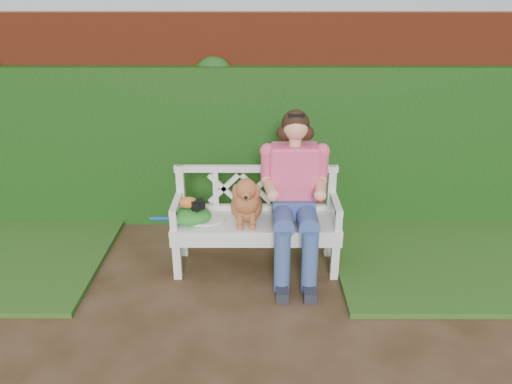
{
  "coord_description": "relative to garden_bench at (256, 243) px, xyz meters",
  "views": [
    {
      "loc": [
        0.37,
        -3.36,
        2.43
      ],
      "look_at": [
        0.36,
        0.71,
        0.75
      ],
      "focal_mm": 35.0,
      "sensor_mm": 36.0,
      "label": 1
    }
  ],
  "objects": [
    {
      "name": "camera_item",
      "position": [
        -0.52,
        -0.04,
        0.41
      ],
      "size": [
        0.15,
        0.13,
        0.08
      ],
      "primitive_type": "cube",
      "rotation": [
        0.0,
        0.0,
        0.42
      ],
      "color": "black",
      "rests_on": "green_bag"
    },
    {
      "name": "brick_wall",
      "position": [
        -0.36,
        1.19,
        0.86
      ],
      "size": [
        10.0,
        0.3,
        2.2
      ],
      "primitive_type": "cube",
      "color": "maroon",
      "rests_on": "ground"
    },
    {
      "name": "ivy_hedge",
      "position": [
        -0.36,
        0.97,
        0.61
      ],
      "size": [
        10.0,
        0.18,
        1.7
      ],
      "primitive_type": "cube",
      "color": "#265118",
      "rests_on": "ground"
    },
    {
      "name": "grass_right",
      "position": [
        2.04,
        0.19,
        -0.21
      ],
      "size": [
        2.6,
        2.0,
        0.05
      ],
      "primitive_type": "cube",
      "color": "#16390D",
      "rests_on": "ground"
    },
    {
      "name": "seated_woman",
      "position": [
        0.34,
        -0.02,
        0.5
      ],
      "size": [
        0.75,
        0.92,
        1.49
      ],
      "primitive_type": null,
      "rotation": [
        0.0,
        0.0,
        0.15
      ],
      "color": "red",
      "rests_on": "ground"
    },
    {
      "name": "tennis_racket",
      "position": [
        -0.49,
        -0.02,
        0.26
      ],
      "size": [
        0.77,
        0.56,
        0.03
      ],
      "primitive_type": null,
      "rotation": [
        0.0,
        0.0,
        0.41
      ],
      "color": "silver",
      "rests_on": "garden_bench"
    },
    {
      "name": "garden_bench",
      "position": [
        0.0,
        0.0,
        0.0
      ],
      "size": [
        1.63,
        0.75,
        0.48
      ],
      "primitive_type": null,
      "rotation": [
        0.0,
        0.0,
        0.1
      ],
      "color": "white",
      "rests_on": "ground"
    },
    {
      "name": "dog",
      "position": [
        -0.08,
        -0.05,
        0.47
      ],
      "size": [
        0.31,
        0.42,
        0.46
      ],
      "primitive_type": null,
      "rotation": [
        0.0,
        0.0,
        0.0
      ],
      "color": "brown",
      "rests_on": "garden_bench"
    },
    {
      "name": "ground",
      "position": [
        -0.36,
        -0.71,
        -0.24
      ],
      "size": [
        60.0,
        60.0,
        0.0
      ],
      "primitive_type": "plane",
      "color": "#33200F"
    },
    {
      "name": "baseball_glove",
      "position": [
        -0.6,
        -0.03,
        0.42
      ],
      "size": [
        0.18,
        0.14,
        0.1
      ],
      "primitive_type": "ellipsoid",
      "rotation": [
        0.0,
        0.0,
        0.16
      ],
      "color": "orange",
      "rests_on": "green_bag"
    },
    {
      "name": "green_bag",
      "position": [
        -0.59,
        -0.05,
        0.31
      ],
      "size": [
        0.46,
        0.4,
        0.13
      ],
      "primitive_type": null,
      "rotation": [
        0.0,
        0.0,
        0.31
      ],
      "color": "#277F38",
      "rests_on": "garden_bench"
    }
  ]
}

